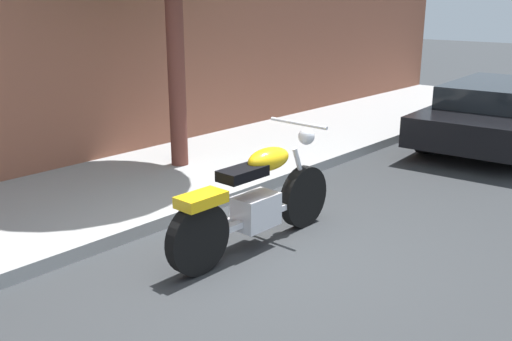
{
  "coord_description": "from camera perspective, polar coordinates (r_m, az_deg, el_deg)",
  "views": [
    {
      "loc": [
        -3.68,
        -3.18,
        2.32
      ],
      "look_at": [
        0.15,
        0.23,
        0.78
      ],
      "focal_mm": 39.98,
      "sensor_mm": 36.0,
      "label": 1
    }
  ],
  "objects": [
    {
      "name": "motorcycle",
      "position": [
        5.44,
        -0.05,
        -3.1
      ],
      "size": [
        2.15,
        0.7,
        1.15
      ],
      "color": "black",
      "rests_on": "ground"
    },
    {
      "name": "sidewalk",
      "position": [
        7.11,
        -14.46,
        -2.28
      ],
      "size": [
        21.27,
        2.46,
        0.14
      ],
      "primitive_type": "cube",
      "color": "#9A9A9A",
      "rests_on": "ground"
    },
    {
      "name": "ground_plane",
      "position": [
        5.38,
        0.8,
        -8.79
      ],
      "size": [
        60.0,
        60.0,
        0.0
      ],
      "primitive_type": "plane",
      "color": "#303335"
    },
    {
      "name": "parked_car_black",
      "position": [
        10.33,
        23.38,
        5.51
      ],
      "size": [
        4.5,
        2.06,
        1.03
      ],
      "color": "black",
      "rests_on": "ground"
    }
  ]
}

